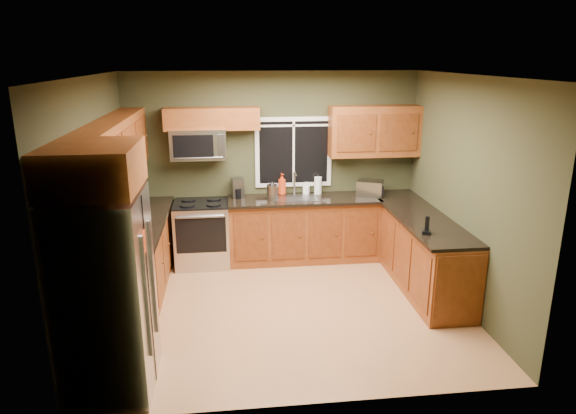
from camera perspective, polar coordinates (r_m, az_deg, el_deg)
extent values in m
plane|color=#AD774C|center=(6.28, -0.08, -11.04)|extent=(4.20, 4.20, 0.00)
plane|color=white|center=(5.57, -0.09, 14.40)|extent=(4.20, 4.20, 0.00)
plane|color=#353821|center=(7.52, -1.67, 4.57)|extent=(4.20, 0.00, 4.20)
plane|color=#353821|center=(4.09, 2.83, -5.85)|extent=(4.20, 0.00, 4.20)
plane|color=#353821|center=(5.93, -20.69, 0.21)|extent=(0.00, 3.60, 3.60)
plane|color=#353821|center=(6.37, 19.05, 1.45)|extent=(0.00, 3.60, 3.60)
cube|color=white|center=(7.50, 0.62, 6.10)|extent=(1.12, 0.03, 1.02)
cube|color=black|center=(7.49, 0.63, 6.09)|extent=(1.00, 0.01, 0.90)
cube|color=white|center=(7.49, 0.64, 6.08)|extent=(0.03, 0.01, 0.90)
cube|color=white|center=(7.42, 0.64, 9.04)|extent=(1.00, 0.01, 0.03)
cube|color=brown|center=(6.59, -16.41, -6.07)|extent=(0.60, 2.65, 0.90)
cube|color=black|center=(6.43, -16.53, -2.19)|extent=(0.65, 2.65, 0.04)
cube|color=brown|center=(7.52, 1.74, -2.55)|extent=(2.17, 0.60, 0.90)
cube|color=black|center=(7.36, 1.80, 0.85)|extent=(2.17, 0.65, 0.04)
cube|color=brown|center=(7.00, 14.23, -4.56)|extent=(0.60, 2.50, 0.90)
cube|color=#683012|center=(5.94, 18.51, -8.84)|extent=(0.56, 0.02, 0.82)
cube|color=black|center=(6.84, 14.31, -0.89)|extent=(0.65, 2.50, 0.04)
cube|color=brown|center=(6.23, -18.69, 5.99)|extent=(0.33, 2.65, 0.72)
cube|color=brown|center=(7.22, -8.44, 9.69)|extent=(1.30, 0.33, 0.30)
cube|color=brown|center=(7.54, 9.57, 8.32)|extent=(1.30, 0.33, 0.72)
cube|color=brown|center=(4.46, -20.88, 4.09)|extent=(0.72, 0.90, 0.38)
cube|color=#B7B7BC|center=(4.81, -19.50, -9.15)|extent=(0.72, 0.90, 1.80)
cube|color=slate|center=(4.54, -15.48, -9.66)|extent=(0.03, 0.04, 1.10)
cube|color=slate|center=(4.90, -14.81, -7.61)|extent=(0.03, 0.04, 1.10)
cube|color=black|center=(4.74, -15.15, -9.14)|extent=(0.01, 0.02, 1.78)
cube|color=red|center=(4.46, -15.74, -3.88)|extent=(0.01, 0.14, 0.20)
cube|color=#B7B7BC|center=(7.44, -9.49, -3.01)|extent=(0.76, 0.65, 0.90)
cube|color=black|center=(7.30, -9.65, 0.36)|extent=(0.76, 0.64, 0.03)
cube|color=black|center=(7.09, -9.64, -3.13)|extent=(0.68, 0.02, 0.50)
cylinder|color=slate|center=(6.99, -9.75, -1.10)|extent=(0.64, 0.04, 0.04)
cylinder|color=black|center=(7.17, -11.15, 0.20)|extent=(0.20, 0.20, 0.01)
cylinder|color=black|center=(7.15, -8.27, 0.29)|extent=(0.20, 0.20, 0.01)
cylinder|color=black|center=(7.44, -11.00, 0.80)|extent=(0.20, 0.20, 0.01)
cylinder|color=black|center=(7.42, -8.23, 0.89)|extent=(0.20, 0.20, 0.01)
cube|color=#B7B7BC|center=(7.25, -9.92, 6.94)|extent=(0.76, 0.38, 0.42)
cube|color=black|center=(7.06, -10.49, 6.66)|extent=(0.54, 0.01, 0.30)
cube|color=slate|center=(7.05, -7.47, 6.77)|extent=(0.10, 0.01, 0.30)
cylinder|color=slate|center=(7.07, -9.94, 5.38)|extent=(0.66, 0.02, 0.02)
cube|color=slate|center=(7.34, 0.91, 0.95)|extent=(0.60, 0.42, 0.02)
cylinder|color=#B7B7BC|center=(7.49, 0.71, 2.64)|extent=(0.03, 0.03, 0.34)
cylinder|color=#B7B7BC|center=(7.38, 0.80, 3.70)|extent=(0.03, 0.18, 0.03)
cube|color=#B7B7BC|center=(7.54, 9.11, 2.09)|extent=(0.44, 0.40, 0.23)
cube|color=black|center=(7.41, 9.40, 1.82)|extent=(0.29, 0.14, 0.15)
cube|color=slate|center=(7.41, -5.61, 2.14)|extent=(0.19, 0.22, 0.27)
cylinder|color=black|center=(7.36, -5.58, 1.53)|extent=(0.11, 0.11, 0.15)
cylinder|color=#B7B7BC|center=(7.21, -1.78, 1.62)|extent=(0.20, 0.20, 0.22)
cone|color=black|center=(7.18, -1.79, 2.63)|extent=(0.13, 0.13, 0.06)
cylinder|color=white|center=(7.55, 3.35, 2.40)|extent=(0.13, 0.13, 0.25)
cylinder|color=slate|center=(7.52, 3.36, 3.40)|extent=(0.02, 0.02, 0.04)
imported|color=red|center=(7.49, -0.67, 2.56)|extent=(0.16, 0.16, 0.32)
imported|color=white|center=(7.55, 2.05, 2.12)|extent=(0.11, 0.11, 0.18)
cube|color=black|center=(6.08, 15.13, -2.72)|extent=(0.13, 0.13, 0.04)
cube|color=black|center=(6.05, 15.21, -1.76)|extent=(0.06, 0.05, 0.17)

